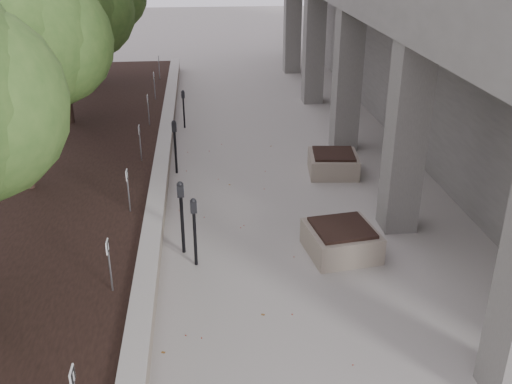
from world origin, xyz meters
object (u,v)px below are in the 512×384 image
crabapple_tree_3 (11,72)px  parking_meter_5 (184,109)px  crabapple_tree_4 (59,34)px  parking_meter_4 (175,147)px  parking_meter_3 (182,218)px  crabapple_tree_5 (88,11)px  planter_front (341,240)px  parking_meter_2 (195,232)px  planter_back (333,163)px

crabapple_tree_3 → parking_meter_5: crabapple_tree_3 is taller
crabapple_tree_4 → parking_meter_4: bearing=-46.2°
crabapple_tree_3 → parking_meter_3: 5.05m
crabapple_tree_5 → planter_front: size_ratio=4.17×
crabapple_tree_4 → crabapple_tree_5: same height
crabapple_tree_3 → parking_meter_2: crabapple_tree_3 is taller
parking_meter_2 → parking_meter_5: (-0.35, 8.51, -0.09)m
planter_back → parking_meter_3: bearing=-135.9°
crabapple_tree_5 → parking_meter_2: (3.84, -13.16, -2.41)m
parking_meter_3 → planter_back: size_ratio=1.24×
crabapple_tree_4 → planter_back: size_ratio=4.33×
crabapple_tree_3 → crabapple_tree_5: size_ratio=1.00×
planter_front → parking_meter_2: bearing=-176.9°
crabapple_tree_4 → planter_back: bearing=-27.6°
crabapple_tree_3 → crabapple_tree_4: same height
crabapple_tree_5 → planter_back: crabapple_tree_5 is taller
crabapple_tree_5 → parking_meter_5: size_ratio=4.35×
crabapple_tree_5 → planter_front: (6.73, -13.00, -2.82)m
parking_meter_2 → planter_back: (3.63, 4.25, -0.42)m
parking_meter_3 → parking_meter_4: (-0.25, 4.18, -0.05)m
parking_meter_4 → planter_back: (4.13, -0.42, -0.44)m
crabapple_tree_4 → parking_meter_5: 4.31m
crabapple_tree_4 → parking_meter_2: (3.84, -8.16, -2.41)m
parking_meter_5 → planter_back: parking_meter_5 is taller
crabapple_tree_3 → parking_meter_3: bearing=-36.5°
parking_meter_3 → planter_back: parking_meter_3 is taller
crabapple_tree_3 → crabapple_tree_5: same height
crabapple_tree_3 → planter_back: crabapple_tree_3 is taller
parking_meter_5 → crabapple_tree_3: bearing=-127.8°
crabapple_tree_5 → parking_meter_5: bearing=-53.0°
parking_meter_5 → planter_front: (3.24, -8.35, -0.32)m
parking_meter_3 → parking_meter_5: size_ratio=1.24×
planter_back → crabapple_tree_3: bearing=-171.7°
crabapple_tree_4 → crabapple_tree_5: size_ratio=1.00×
crabapple_tree_5 → planter_front: crabapple_tree_5 is taller
crabapple_tree_5 → parking_meter_2: size_ratio=3.82×
parking_meter_2 → parking_meter_4: size_ratio=0.97×
parking_meter_2 → planter_back: size_ratio=1.13×
crabapple_tree_3 → parking_meter_4: size_ratio=3.71×
parking_meter_5 → parking_meter_3: bearing=-93.9°
parking_meter_2 → parking_meter_3: parking_meter_3 is taller
crabapple_tree_3 → parking_meter_2: bearing=-39.4°
parking_meter_5 → planter_front: size_ratio=0.96×
crabapple_tree_3 → planter_front: 7.89m
parking_meter_4 → planter_back: size_ratio=1.17×
parking_meter_4 → crabapple_tree_3: bearing=-159.8°
crabapple_tree_3 → crabapple_tree_5: bearing=90.0°
crabapple_tree_4 → parking_meter_3: 8.78m
crabapple_tree_3 → crabapple_tree_5: (0.00, 10.00, 0.00)m
crabapple_tree_3 → parking_meter_5: (3.50, 5.35, -2.49)m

